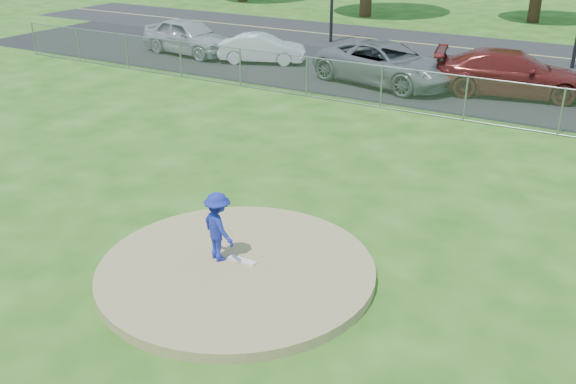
# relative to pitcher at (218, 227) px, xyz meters

# --- Properties ---
(ground) EXTENTS (120.00, 120.00, 0.00)m
(ground) POSITION_rel_pitcher_xyz_m (0.45, 9.93, -0.91)
(ground) COLOR #225412
(ground) RESTS_ON ground
(pitchers_mound) EXTENTS (5.40, 5.40, 0.20)m
(pitchers_mound) POSITION_rel_pitcher_xyz_m (0.45, -0.07, -0.81)
(pitchers_mound) COLOR #9A8454
(pitchers_mound) RESTS_ON ground
(pitching_rubber) EXTENTS (0.60, 0.15, 0.04)m
(pitching_rubber) POSITION_rel_pitcher_xyz_m (0.45, 0.13, -0.69)
(pitching_rubber) COLOR white
(pitching_rubber) RESTS_ON pitchers_mound
(chain_link_fence) EXTENTS (40.00, 0.06, 1.50)m
(chain_link_fence) POSITION_rel_pitcher_xyz_m (0.45, 11.93, -0.16)
(chain_link_fence) COLOR gray
(chain_link_fence) RESTS_ON ground
(parking_lot) EXTENTS (50.00, 8.00, 0.01)m
(parking_lot) POSITION_rel_pitcher_xyz_m (0.45, 16.43, -0.90)
(parking_lot) COLOR black
(parking_lot) RESTS_ON ground
(street) EXTENTS (60.00, 7.00, 0.01)m
(street) POSITION_rel_pitcher_xyz_m (0.45, 23.93, -0.90)
(street) COLOR black
(street) RESTS_ON ground
(pitcher) EXTENTS (1.05, 0.85, 1.41)m
(pitcher) POSITION_rel_pitcher_xyz_m (0.00, 0.00, 0.00)
(pitcher) COLOR #1C279C
(pitcher) RESTS_ON pitchers_mound
(traffic_cone) EXTENTS (0.32, 0.32, 0.63)m
(traffic_cone) POSITION_rel_pitcher_xyz_m (-5.39, 15.50, -0.58)
(traffic_cone) COLOR orange
(traffic_cone) RESTS_ON parking_lot
(parked_car_silver) EXTENTS (5.21, 2.69, 1.69)m
(parked_car_silver) POSITION_rel_pitcher_xyz_m (-13.11, 15.74, -0.05)
(parked_car_silver) COLOR #A7A7AB
(parked_car_silver) RESTS_ON parking_lot
(parked_car_white) EXTENTS (4.12, 2.72, 1.28)m
(parked_car_white) POSITION_rel_pitcher_xyz_m (-9.06, 15.93, -0.25)
(parked_car_white) COLOR silver
(parked_car_white) RESTS_ON parking_lot
(parked_car_gray) EXTENTS (6.44, 4.07, 1.66)m
(parked_car_gray) POSITION_rel_pitcher_xyz_m (-2.70, 15.16, -0.07)
(parked_car_gray) COLOR slate
(parked_car_gray) RESTS_ON parking_lot
(parked_car_darkred) EXTENTS (6.13, 3.52, 1.67)m
(parked_car_darkred) POSITION_rel_pitcher_xyz_m (2.04, 15.98, -0.06)
(parked_car_darkred) COLOR maroon
(parked_car_darkred) RESTS_ON parking_lot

